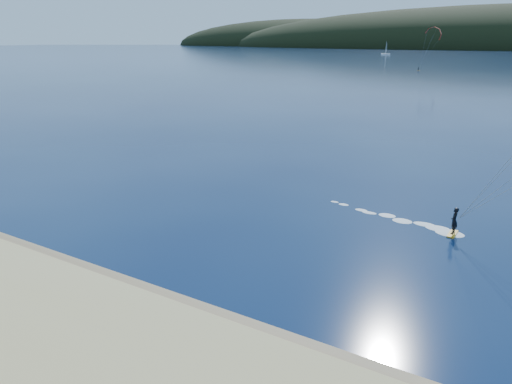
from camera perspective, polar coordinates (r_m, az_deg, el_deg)
ground at (r=23.53m, az=-18.99°, el=-17.20°), size 1800.00×1800.00×0.00m
wet_sand at (r=26.02m, az=-11.24°, el=-12.77°), size 220.00×2.50×0.10m
kitesurfer_far at (r=215.77m, az=20.10°, el=16.89°), size 9.56×5.95×16.94m
sailboat at (r=428.03m, az=15.03°, el=15.45°), size 7.61×4.75×10.61m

